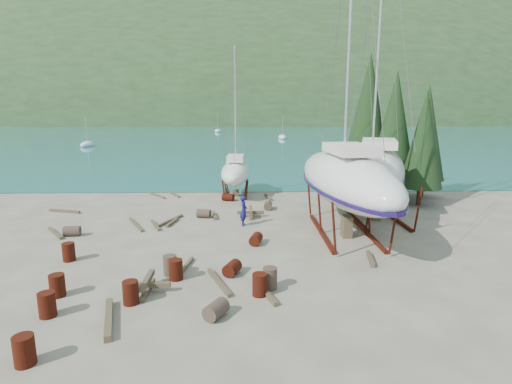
{
  "coord_description": "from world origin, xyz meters",
  "views": [
    {
      "loc": [
        1.02,
        -18.94,
        7.04
      ],
      "look_at": [
        1.57,
        3.0,
        2.51
      ],
      "focal_mm": 28.0,
      "sensor_mm": 36.0,
      "label": 1
    }
  ],
  "objects_px": {
    "large_sailboat_near": "(346,178)",
    "worker": "(244,211)",
    "large_sailboat_far": "(374,169)",
    "small_sailboat_shore": "(236,172)"
  },
  "relations": [
    {
      "from": "large_sailboat_near",
      "to": "worker",
      "type": "bearing_deg",
      "value": 157.92
    },
    {
      "from": "large_sailboat_near",
      "to": "worker",
      "type": "relative_size",
      "value": 10.73
    },
    {
      "from": "large_sailboat_far",
      "to": "small_sailboat_shore",
      "type": "xyz_separation_m",
      "value": [
        -9.23,
        7.37,
        -1.28
      ]
    },
    {
      "from": "large_sailboat_far",
      "to": "small_sailboat_shore",
      "type": "bearing_deg",
      "value": 158.61
    },
    {
      "from": "large_sailboat_far",
      "to": "worker",
      "type": "bearing_deg",
      "value": -151.48
    },
    {
      "from": "large_sailboat_far",
      "to": "worker",
      "type": "height_order",
      "value": "large_sailboat_far"
    },
    {
      "from": "large_sailboat_near",
      "to": "large_sailboat_far",
      "type": "relative_size",
      "value": 1.01
    },
    {
      "from": "large_sailboat_near",
      "to": "worker",
      "type": "distance_m",
      "value": 6.49
    },
    {
      "from": "small_sailboat_shore",
      "to": "large_sailboat_far",
      "type": "bearing_deg",
      "value": -36.13
    },
    {
      "from": "small_sailboat_shore",
      "to": "worker",
      "type": "distance_m",
      "value": 9.17
    }
  ]
}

